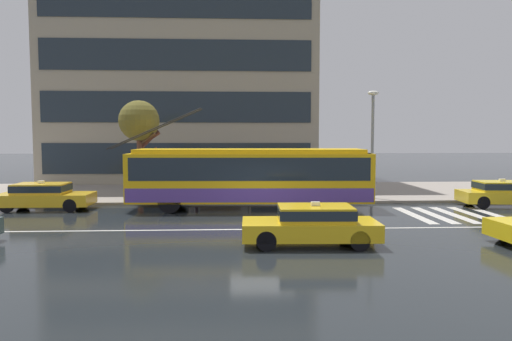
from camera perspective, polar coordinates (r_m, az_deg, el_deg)
The scene contains 19 objects.
ground_plane at distance 18.87m, azimuth 0.65°, elevation -6.45°, with size 160.00×160.00×0.00m, color #212528.
sidewalk_slab at distance 29.03m, azimuth -0.55°, elevation -2.59°, with size 80.00×10.00×0.14m, color gray.
crosswalk_stripe_edge_near at distance 21.95m, azimuth 18.64°, elevation -5.16°, with size 0.44×4.40×0.01m, color beige.
crosswalk_stripe_inner_a at distance 22.30m, azimuth 20.81°, elevation -5.07°, with size 0.44×4.40×0.01m, color beige.
crosswalk_stripe_center at distance 22.67m, azimuth 22.90°, elevation -4.98°, with size 0.44×4.40×0.01m, color beige.
crosswalk_stripe_inner_b at distance 23.07m, azimuth 24.92°, elevation -4.88°, with size 0.44×4.40×0.01m, color beige.
crosswalk_stripe_edge_far at distance 23.50m, azimuth 26.87°, elevation -4.78°, with size 0.44×4.40×0.01m, color beige.
lane_centre_line at distance 17.69m, azimuth 0.89°, elevation -7.15°, with size 72.00×0.14×0.01m, color silver.
trolleybus at distance 22.30m, azimuth -0.72°, elevation -0.69°, with size 12.43×2.97×4.82m.
taxi_queued_behind_bus at distance 24.40m, azimuth -24.40°, elevation -2.74°, with size 4.33×1.85×1.39m.
taxi_oncoming_near at distance 15.17m, azimuth 6.82°, elevation -6.39°, with size 4.37×1.93×1.39m.
taxi_ahead_of_bus at distance 26.26m, azimuth 27.93°, elevation -2.39°, with size 4.44×2.12×1.39m.
bus_shelter at distance 25.98m, azimuth -4.36°, elevation 0.88°, with size 3.55×1.62×2.50m.
pedestrian_at_shelter at distance 25.95m, azimuth 8.81°, elevation -1.17°, with size 0.38×0.38×1.60m.
pedestrian_approaching_curb at distance 25.54m, azimuth -7.32°, elevation 0.38°, with size 1.40×1.40×2.03m.
pedestrian_walking_past at distance 25.81m, azimuth 4.53°, elevation 0.30°, with size 1.32×1.32×2.04m.
street_lamp at distance 25.96m, azimuth 13.99°, elevation 4.34°, with size 0.60×0.32×5.77m.
street_tree_bare at distance 25.92m, azimuth -14.02°, elevation 5.72°, with size 2.19×2.16×5.26m.
office_tower_corner_left at distance 40.25m, azimuth -8.52°, elevation 14.80°, with size 20.14×13.19×21.89m.
Camera 1 is at (-1.11, -18.51, 3.46)m, focal length 32.87 mm.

